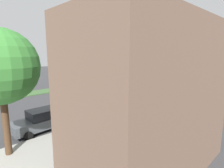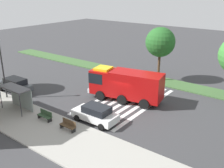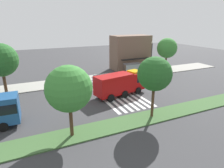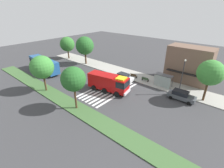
% 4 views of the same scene
% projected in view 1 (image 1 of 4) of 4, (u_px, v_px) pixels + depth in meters
% --- Properties ---
extents(ground_plane, '(120.00, 120.00, 0.00)m').
position_uv_depth(ground_plane, '(108.00, 94.00, 26.99)').
color(ground_plane, '#38383A').
extents(sidewalk, '(60.00, 5.28, 0.14)m').
position_uv_depth(sidewalk, '(165.00, 108.00, 20.25)').
color(sidewalk, '#9E9B93').
rests_on(sidewalk, ground_plane).
extents(median_strip, '(60.00, 3.00, 0.14)m').
position_uv_depth(median_strip, '(76.00, 87.00, 32.89)').
color(median_strip, '#3D6033').
rests_on(median_strip, ground_plane).
extents(crosswalk, '(5.85, 12.32, 0.01)m').
position_uv_depth(crosswalk, '(109.00, 94.00, 27.21)').
color(crosswalk, silver).
rests_on(crosswalk, ground_plane).
extents(fire_truck, '(8.60, 4.00, 3.49)m').
position_uv_depth(fire_truck, '(105.00, 81.00, 26.73)').
color(fire_truck, '#A50C0C').
rests_on(fire_truck, ground_plane).
extents(parked_car_west, '(4.45, 2.13, 1.69)m').
position_uv_depth(parked_car_west, '(141.00, 94.00, 23.33)').
color(parked_car_west, silver).
rests_on(parked_car_west, ground_plane).
extents(parked_car_mid, '(4.80, 2.17, 1.73)m').
position_uv_depth(parked_car_mid, '(44.00, 119.00, 14.56)').
color(parked_car_mid, '#474C51').
rests_on(parked_car_mid, ground_plane).
extents(transit_bus, '(11.05, 3.25, 3.41)m').
position_uv_depth(transit_bus, '(160.00, 70.00, 42.16)').
color(transit_bus, navy).
rests_on(transit_bus, ground_plane).
extents(bus_stop_shelter, '(3.50, 1.40, 2.46)m').
position_uv_depth(bus_stop_shelter, '(111.00, 102.00, 15.79)').
color(bus_stop_shelter, '#4C4C51').
rests_on(bus_stop_shelter, sidewalk).
extents(bench_near_shelter, '(1.60, 0.50, 0.90)m').
position_uv_depth(bench_near_shelter, '(139.00, 107.00, 18.75)').
color(bench_near_shelter, '#2D472D').
rests_on(bench_near_shelter, sidewalk).
extents(bench_west_of_shelter, '(1.60, 0.50, 0.90)m').
position_uv_depth(bench_west_of_shelter, '(156.00, 102.00, 20.87)').
color(bench_west_of_shelter, '#4C3823').
rests_on(bench_west_of_shelter, sidewalk).
extents(street_lamp, '(0.36, 0.36, 6.77)m').
position_uv_depth(street_lamp, '(65.00, 81.00, 13.43)').
color(street_lamp, '#2D2D30').
rests_on(street_lamp, sidewalk).
extents(storefront_building, '(8.87, 5.24, 7.80)m').
position_uv_depth(storefront_building, '(152.00, 97.00, 9.29)').
color(storefront_building, brown).
rests_on(storefront_building, ground_plane).
extents(sidewalk_tree_far_west, '(4.47, 4.47, 6.71)m').
position_uv_depth(sidewalk_tree_far_west, '(221.00, 60.00, 37.29)').
color(sidewalk_tree_far_west, '#47301E').
rests_on(sidewalk_tree_far_west, sidewalk).
extents(sidewalk_tree_west, '(5.02, 5.02, 7.71)m').
position_uv_depth(sidewalk_tree_west, '(206.00, 57.00, 31.50)').
color(sidewalk_tree_west, '#47301E').
rests_on(sidewalk_tree_west, sidewalk).
extents(sidewalk_tree_center, '(4.27, 4.27, 7.39)m').
position_uv_depth(sidewalk_tree_center, '(0.00, 67.00, 10.06)').
color(sidewalk_tree_center, '#47301E').
rests_on(sidewalk_tree_center, sidewalk).
extents(median_tree_far_west, '(4.36, 4.36, 7.04)m').
position_uv_depth(median_tree_far_west, '(114.00, 58.00, 38.55)').
color(median_tree_far_west, '#47301E').
rests_on(median_tree_far_west, median_strip).
extents(median_tree_west, '(3.85, 3.85, 7.12)m').
position_uv_depth(median_tree_west, '(75.00, 57.00, 31.97)').
color(median_tree_west, '#47301E').
rests_on(median_tree_west, median_strip).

